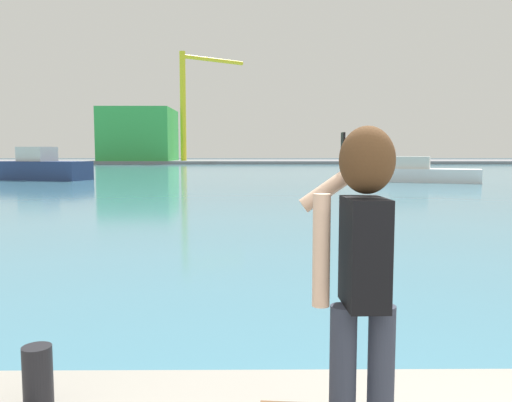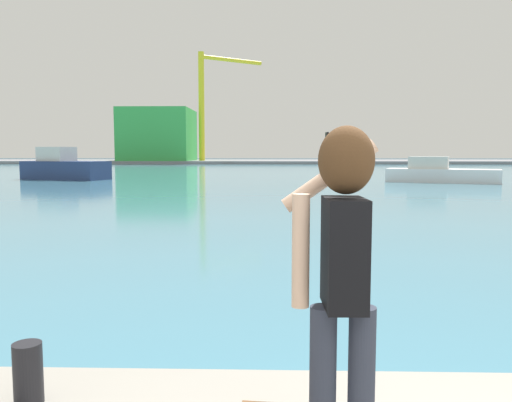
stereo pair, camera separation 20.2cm
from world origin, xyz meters
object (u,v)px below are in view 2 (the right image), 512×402
at_px(boat_moored, 64,167).
at_px(port_crane, 209,95).
at_px(person_photographer, 342,260).
at_px(harbor_bollard, 28,373).
at_px(boat_moored_2, 440,173).
at_px(warehouse_left, 158,135).

height_order(boat_moored, port_crane, port_crane).
distance_m(person_photographer, harbor_bollard, 2.17).
bearing_deg(person_photographer, harbor_bollard, 72.88).
bearing_deg(harbor_bollard, person_photographer, -15.77).
xyz_separation_m(boat_moored_2, warehouse_left, (-31.30, 55.80, 4.36)).
bearing_deg(harbor_bollard, boat_moored_2, 67.84).
height_order(boat_moored, warehouse_left, warehouse_left).
height_order(boat_moored_2, warehouse_left, warehouse_left).
relative_size(boat_moored_2, warehouse_left, 0.59).
xyz_separation_m(person_photographer, harbor_bollard, (-1.91, 0.54, -0.87)).
bearing_deg(boat_moored, warehouse_left, 113.03).
distance_m(warehouse_left, port_crane, 11.48).
relative_size(boat_moored, warehouse_left, 0.53).
bearing_deg(warehouse_left, person_photographer, -77.04).
xyz_separation_m(person_photographer, port_crane, (-11.11, 87.45, 10.35)).
bearing_deg(port_crane, person_photographer, -82.76).
bearing_deg(boat_moored, person_photographer, -47.77).
bearing_deg(warehouse_left, harbor_bollard, -78.16).
bearing_deg(person_photographer, boat_moored, 22.77).
bearing_deg(boat_moored, port_crane, 103.08).
height_order(harbor_bollard, warehouse_left, warehouse_left).
distance_m(harbor_bollard, port_crane, 88.11).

